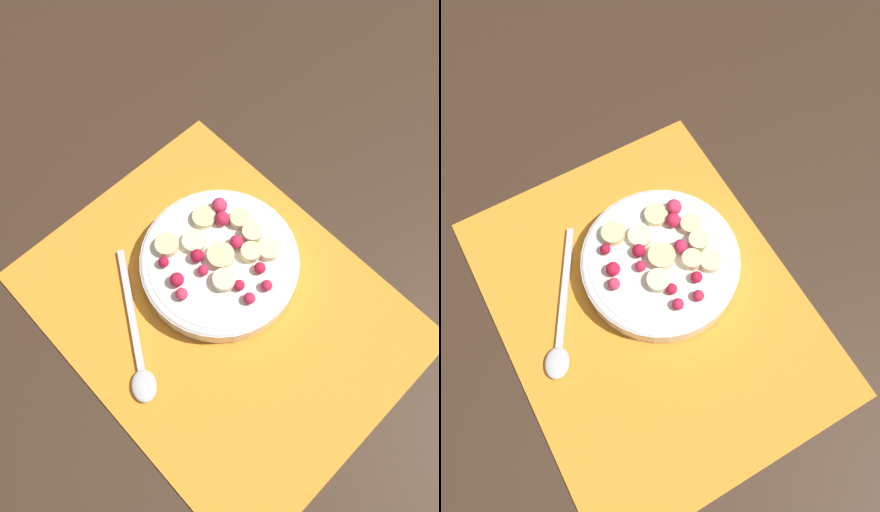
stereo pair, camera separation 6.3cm
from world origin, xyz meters
TOP-DOWN VIEW (x-y plane):
  - ground_plane at (0.00, 0.00)m, footprint 3.00×3.00m
  - placemat at (0.00, 0.00)m, footprint 0.48×0.37m
  - fruit_bowl at (-0.04, 0.04)m, footprint 0.21×0.21m
  - spoon at (-0.02, -0.12)m, footprint 0.19×0.12m

SIDE VIEW (x-z plane):
  - ground_plane at x=0.00m, z-range 0.00..0.00m
  - placemat at x=0.00m, z-range 0.00..0.01m
  - spoon at x=-0.02m, z-range 0.01..0.01m
  - fruit_bowl at x=-0.04m, z-range 0.00..0.05m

